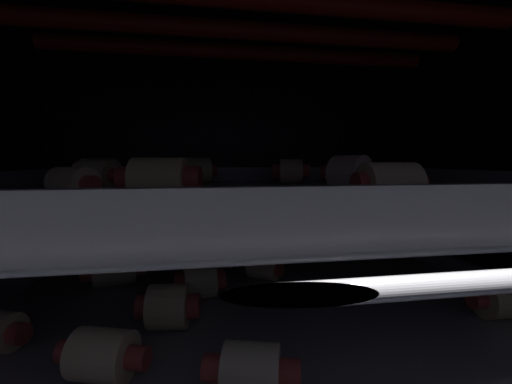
% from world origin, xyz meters
% --- Properties ---
extents(oven_wall_back, '(0.58, 0.01, 0.40)m').
position_xyz_m(oven_wall_back, '(0.00, 0.25, 0.20)').
color(oven_wall_back, black).
rests_on(oven_wall_back, ground_plane).
extents(heating_element, '(0.44, 0.22, 0.02)m').
position_xyz_m(heating_element, '(0.00, -0.00, 0.37)').
color(heating_element, maroon).
extents(oven_rack_lower, '(0.53, 0.47, 0.01)m').
position_xyz_m(oven_rack_lower, '(0.00, -0.00, 0.11)').
color(oven_rack_lower, '#B7B7BC').
extents(baking_tray_lower, '(0.47, 0.38, 0.03)m').
position_xyz_m(baking_tray_lower, '(0.00, 0.00, 0.12)').
color(baking_tray_lower, gray).
rests_on(baking_tray_lower, oven_rack_lower).
extents(pig_in_blanket_lower_1, '(0.04, 0.04, 0.03)m').
position_xyz_m(pig_in_blanket_lower_1, '(-0.16, 0.09, 0.13)').
color(pig_in_blanket_lower_1, beige).
rests_on(pig_in_blanket_lower_1, baking_tray_lower).
extents(pig_in_blanket_lower_2, '(0.06, 0.04, 0.03)m').
position_xyz_m(pig_in_blanket_lower_2, '(-0.05, 0.08, 0.13)').
color(pig_in_blanket_lower_2, beige).
rests_on(pig_in_blanket_lower_2, baking_tray_lower).
extents(pig_in_blanket_lower_3, '(0.05, 0.03, 0.03)m').
position_xyz_m(pig_in_blanket_lower_3, '(-0.05, -0.00, 0.13)').
color(pig_in_blanket_lower_3, beige).
rests_on(pig_in_blanket_lower_3, baking_tray_lower).
extents(pig_in_blanket_lower_4, '(0.06, 0.04, 0.03)m').
position_xyz_m(pig_in_blanket_lower_4, '(-0.11, -0.11, 0.13)').
color(pig_in_blanket_lower_4, beige).
rests_on(pig_in_blanket_lower_4, baking_tray_lower).
extents(pig_in_blanket_lower_5, '(0.06, 0.04, 0.03)m').
position_xyz_m(pig_in_blanket_lower_5, '(-0.14, 0.05, 0.13)').
color(pig_in_blanket_lower_5, beige).
rests_on(pig_in_blanket_lower_5, baking_tray_lower).
extents(pig_in_blanket_lower_6, '(0.05, 0.04, 0.03)m').
position_xyz_m(pig_in_blanket_lower_6, '(-0.08, -0.05, 0.14)').
color(pig_in_blanket_lower_6, beige).
rests_on(pig_in_blanket_lower_6, baking_tray_lower).
extents(pig_in_blanket_lower_7, '(0.05, 0.04, 0.03)m').
position_xyz_m(pig_in_blanket_lower_7, '(-0.02, 0.11, 0.13)').
color(pig_in_blanket_lower_7, beige).
rests_on(pig_in_blanket_lower_7, baking_tray_lower).
extents(pig_in_blanket_lower_8, '(0.05, 0.04, 0.03)m').
position_xyz_m(pig_in_blanket_lower_8, '(-0.03, -0.14, 0.13)').
color(pig_in_blanket_lower_8, beige).
rests_on(pig_in_blanket_lower_8, baking_tray_lower).
extents(pig_in_blanket_lower_9, '(0.05, 0.05, 0.03)m').
position_xyz_m(pig_in_blanket_lower_9, '(0.01, 0.16, 0.14)').
color(pig_in_blanket_lower_9, beige).
rests_on(pig_in_blanket_lower_9, baking_tray_lower).
extents(pig_in_blanket_lower_10, '(0.05, 0.03, 0.03)m').
position_xyz_m(pig_in_blanket_lower_10, '(0.18, -0.08, 0.13)').
color(pig_in_blanket_lower_10, beige).
rests_on(pig_in_blanket_lower_10, baking_tray_lower).
extents(pig_in_blanket_lower_11, '(0.04, 0.04, 0.02)m').
position_xyz_m(pig_in_blanket_lower_11, '(0.01, 0.04, 0.13)').
color(pig_in_blanket_lower_11, beige).
rests_on(pig_in_blanket_lower_11, baking_tray_lower).
extents(oven_rack_upper, '(0.53, 0.47, 0.01)m').
position_xyz_m(oven_rack_upper, '(0.00, 0.00, 0.21)').
color(oven_rack_upper, '#B7B7BC').
extents(baking_tray_upper, '(0.47, 0.38, 0.03)m').
position_xyz_m(baking_tray_upper, '(0.00, 0.00, 0.22)').
color(baking_tray_upper, gray).
rests_on(baking_tray_upper, oven_rack_upper).
extents(pig_in_blanket_upper_0, '(0.05, 0.03, 0.03)m').
position_xyz_m(pig_in_blanket_upper_0, '(0.06, -0.11, 0.23)').
color(pig_in_blanket_upper_0, beige).
rests_on(pig_in_blanket_upper_0, baking_tray_upper).
extents(pig_in_blanket_upper_1, '(0.05, 0.05, 0.03)m').
position_xyz_m(pig_in_blanket_upper_1, '(-0.17, 0.11, 0.23)').
color(pig_in_blanket_upper_1, beige).
rests_on(pig_in_blanket_upper_1, baking_tray_upper).
extents(pig_in_blanket_upper_2, '(0.04, 0.05, 0.03)m').
position_xyz_m(pig_in_blanket_upper_2, '(0.08, -0.02, 0.23)').
color(pig_in_blanket_upper_2, beige).
rests_on(pig_in_blanket_upper_2, baking_tray_upper).
extents(pig_in_blanket_upper_3, '(0.04, 0.05, 0.03)m').
position_xyz_m(pig_in_blanket_upper_3, '(0.14, 0.01, 0.23)').
color(pig_in_blanket_upper_3, beige).
rests_on(pig_in_blanket_upper_3, baking_tray_upper).
extents(pig_in_blanket_upper_4, '(0.05, 0.04, 0.03)m').
position_xyz_m(pig_in_blanket_upper_4, '(-0.15, 0.04, 0.23)').
color(pig_in_blanket_upper_4, beige).
rests_on(pig_in_blanket_upper_4, baking_tray_upper).
extents(pig_in_blanket_upper_5, '(0.05, 0.04, 0.03)m').
position_xyz_m(pig_in_blanket_upper_5, '(-0.06, 0.15, 0.23)').
color(pig_in_blanket_upper_5, beige).
rests_on(pig_in_blanket_upper_5, baking_tray_upper).
extents(pig_in_blanket_upper_6, '(0.05, 0.04, 0.03)m').
position_xyz_m(pig_in_blanket_upper_6, '(0.06, 0.12, 0.23)').
color(pig_in_blanket_upper_6, beige).
rests_on(pig_in_blanket_upper_6, baking_tray_upper).
extents(pig_in_blanket_upper_7, '(0.06, 0.04, 0.03)m').
position_xyz_m(pig_in_blanket_upper_7, '(-0.08, -0.05, 0.23)').
color(pig_in_blanket_upper_7, beige).
rests_on(pig_in_blanket_upper_7, baking_tray_upper).
extents(pig_in_blanket_upper_8, '(0.05, 0.04, 0.02)m').
position_xyz_m(pig_in_blanket_upper_8, '(-0.15, -0.04, 0.23)').
color(pig_in_blanket_upper_8, beige).
rests_on(pig_in_blanket_upper_8, baking_tray_upper).
extents(pig_in_blanket_upper_10, '(0.04, 0.05, 0.03)m').
position_xyz_m(pig_in_blanket_upper_10, '(0.15, 0.14, 0.23)').
color(pig_in_blanket_upper_10, beige).
rests_on(pig_in_blanket_upper_10, baking_tray_upper).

